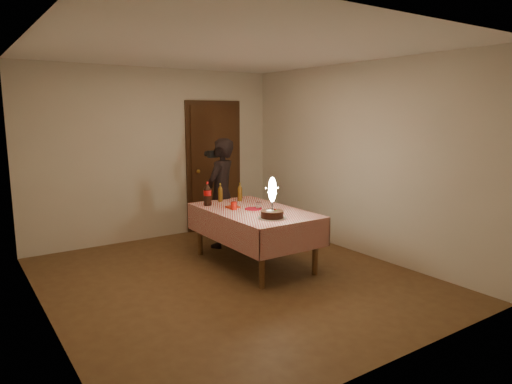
{
  "coord_description": "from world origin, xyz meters",
  "views": [
    {
      "loc": [
        -2.65,
        -4.38,
        1.92
      ],
      "look_at": [
        0.51,
        0.27,
        0.95
      ],
      "focal_mm": 32.0,
      "sensor_mm": 36.0,
      "label": 1
    }
  ],
  "objects_px": {
    "red_plate": "(253,209)",
    "photographer": "(221,193)",
    "red_cup": "(234,206)",
    "amber_bottle_right": "(240,192)",
    "dining_table": "(254,217)",
    "cola_bottle": "(207,194)",
    "clear_cup": "(259,206)",
    "birthday_cake": "(272,208)",
    "amber_bottle_left": "(220,193)"
  },
  "relations": [
    {
      "from": "red_plate",
      "to": "photographer",
      "type": "bearing_deg",
      "value": 86.71
    },
    {
      "from": "red_cup",
      "to": "amber_bottle_right",
      "type": "distance_m",
      "value": 0.6
    },
    {
      "from": "dining_table",
      "to": "cola_bottle",
      "type": "bearing_deg",
      "value": 121.93
    },
    {
      "from": "cola_bottle",
      "to": "photographer",
      "type": "relative_size",
      "value": 0.2
    },
    {
      "from": "clear_cup",
      "to": "cola_bottle",
      "type": "bearing_deg",
      "value": 126.35
    },
    {
      "from": "cola_bottle",
      "to": "clear_cup",
      "type": "bearing_deg",
      "value": -53.65
    },
    {
      "from": "birthday_cake",
      "to": "red_plate",
      "type": "bearing_deg",
      "value": 80.02
    },
    {
      "from": "photographer",
      "to": "red_cup",
      "type": "bearing_deg",
      "value": -108.91
    },
    {
      "from": "birthday_cake",
      "to": "clear_cup",
      "type": "height_order",
      "value": "birthday_cake"
    },
    {
      "from": "red_plate",
      "to": "amber_bottle_left",
      "type": "distance_m",
      "value": 0.69
    },
    {
      "from": "birthday_cake",
      "to": "cola_bottle",
      "type": "height_order",
      "value": "birthday_cake"
    },
    {
      "from": "dining_table",
      "to": "red_plate",
      "type": "bearing_deg",
      "value": 69.17
    },
    {
      "from": "red_cup",
      "to": "photographer",
      "type": "height_order",
      "value": "photographer"
    },
    {
      "from": "red_plate",
      "to": "amber_bottle_right",
      "type": "bearing_deg",
      "value": 74.31
    },
    {
      "from": "cola_bottle",
      "to": "dining_table",
      "type": "bearing_deg",
      "value": -58.07
    },
    {
      "from": "cola_bottle",
      "to": "birthday_cake",
      "type": "bearing_deg",
      "value": -75.77
    },
    {
      "from": "birthday_cake",
      "to": "red_cup",
      "type": "height_order",
      "value": "birthday_cake"
    },
    {
      "from": "dining_table",
      "to": "clear_cup",
      "type": "relative_size",
      "value": 19.11
    },
    {
      "from": "dining_table",
      "to": "cola_bottle",
      "type": "xyz_separation_m",
      "value": [
        -0.36,
        0.57,
        0.25
      ]
    },
    {
      "from": "birthday_cake",
      "to": "amber_bottle_left",
      "type": "distance_m",
      "value": 1.22
    },
    {
      "from": "cola_bottle",
      "to": "amber_bottle_left",
      "type": "distance_m",
      "value": 0.31
    },
    {
      "from": "dining_table",
      "to": "red_plate",
      "type": "height_order",
      "value": "red_plate"
    },
    {
      "from": "dining_table",
      "to": "amber_bottle_left",
      "type": "bearing_deg",
      "value": 96.32
    },
    {
      "from": "amber_bottle_left",
      "to": "dining_table",
      "type": "bearing_deg",
      "value": -83.68
    },
    {
      "from": "clear_cup",
      "to": "amber_bottle_right",
      "type": "bearing_deg",
      "value": 80.4
    },
    {
      "from": "birthday_cake",
      "to": "red_plate",
      "type": "distance_m",
      "value": 0.56
    },
    {
      "from": "dining_table",
      "to": "red_plate",
      "type": "relative_size",
      "value": 7.82
    },
    {
      "from": "red_plate",
      "to": "clear_cup",
      "type": "bearing_deg",
      "value": -35.77
    },
    {
      "from": "amber_bottle_left",
      "to": "red_plate",
      "type": "bearing_deg",
      "value": -82.3
    },
    {
      "from": "dining_table",
      "to": "photographer",
      "type": "distance_m",
      "value": 0.96
    },
    {
      "from": "birthday_cake",
      "to": "clear_cup",
      "type": "xyz_separation_m",
      "value": [
        0.15,
        0.5,
        -0.08
      ]
    },
    {
      "from": "dining_table",
      "to": "red_cup",
      "type": "height_order",
      "value": "red_cup"
    },
    {
      "from": "amber_bottle_left",
      "to": "amber_bottle_right",
      "type": "distance_m",
      "value": 0.27
    },
    {
      "from": "birthday_cake",
      "to": "cola_bottle",
      "type": "relative_size",
      "value": 1.52
    },
    {
      "from": "red_cup",
      "to": "amber_bottle_right",
      "type": "bearing_deg",
      "value": 50.29
    },
    {
      "from": "dining_table",
      "to": "birthday_cake",
      "type": "distance_m",
      "value": 0.56
    },
    {
      "from": "dining_table",
      "to": "photographer",
      "type": "xyz_separation_m",
      "value": [
        0.06,
        0.94,
        0.17
      ]
    },
    {
      "from": "red_cup",
      "to": "amber_bottle_left",
      "type": "relative_size",
      "value": 0.39
    },
    {
      "from": "birthday_cake",
      "to": "red_cup",
      "type": "relative_size",
      "value": 4.81
    },
    {
      "from": "dining_table",
      "to": "amber_bottle_right",
      "type": "bearing_deg",
      "value": 74.01
    },
    {
      "from": "red_cup",
      "to": "photographer",
      "type": "xyz_separation_m",
      "value": [
        0.27,
        0.79,
        0.02
      ]
    },
    {
      "from": "red_cup",
      "to": "amber_bottle_right",
      "type": "relative_size",
      "value": 0.39
    },
    {
      "from": "red_plate",
      "to": "cola_bottle",
      "type": "xyz_separation_m",
      "value": [
        -0.37,
        0.54,
        0.15
      ]
    },
    {
      "from": "red_plate",
      "to": "dining_table",
      "type": "bearing_deg",
      "value": -110.83
    },
    {
      "from": "amber_bottle_right",
      "to": "photographer",
      "type": "height_order",
      "value": "photographer"
    },
    {
      "from": "clear_cup",
      "to": "photographer",
      "type": "bearing_deg",
      "value": 90.28
    },
    {
      "from": "red_plate",
      "to": "red_cup",
      "type": "distance_m",
      "value": 0.25
    },
    {
      "from": "dining_table",
      "to": "amber_bottle_left",
      "type": "xyz_separation_m",
      "value": [
        -0.08,
        0.71,
        0.22
      ]
    },
    {
      "from": "clear_cup",
      "to": "red_plate",
      "type": "bearing_deg",
      "value": 144.23
    },
    {
      "from": "red_plate",
      "to": "amber_bottle_right",
      "type": "relative_size",
      "value": 0.86
    }
  ]
}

